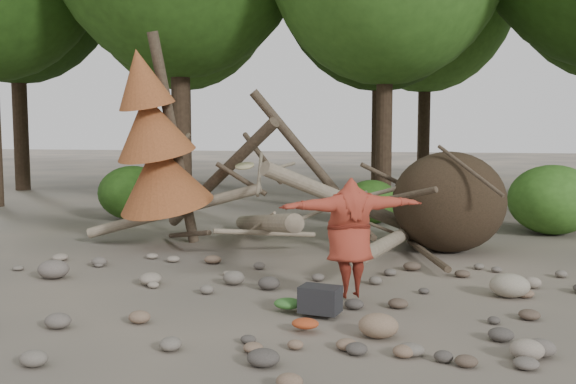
# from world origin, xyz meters

# --- Properties ---
(ground) EXTENTS (120.00, 120.00, 0.00)m
(ground) POSITION_xyz_m (0.00, 0.00, 0.00)
(ground) COLOR #514C44
(ground) RESTS_ON ground
(deadfall_pile) EXTENTS (8.55, 5.24, 3.30)m
(deadfall_pile) POSITION_xyz_m (2.02, 4.24, 0.95)
(deadfall_pile) COLOR #332619
(deadfall_pile) RESTS_ON ground
(dead_conifer) EXTENTS (2.06, 2.16, 4.35)m
(dead_conifer) POSITION_xyz_m (-3.12, 3.37, 2.11)
(dead_conifer) COLOR #4C3F30
(dead_conifer) RESTS_ON ground
(bush_left) EXTENTS (1.80, 1.80, 1.44)m
(bush_left) POSITION_xyz_m (-5.50, 7.20, 0.72)
(bush_left) COLOR #244C14
(bush_left) RESTS_ON ground
(bush_mid) EXTENTS (1.40, 1.40, 1.12)m
(bush_mid) POSITION_xyz_m (0.80, 7.80, 0.56)
(bush_mid) COLOR #30601C
(bush_mid) RESTS_ON ground
(bush_right) EXTENTS (2.00, 2.00, 1.60)m
(bush_right) POSITION_xyz_m (5.00, 7.00, 0.80)
(bush_right) COLOR #3B7223
(bush_right) RESTS_ON ground
(frisbee_thrower) EXTENTS (2.72, 1.39, 1.87)m
(frisbee_thrower) POSITION_xyz_m (1.14, 0.23, 0.92)
(frisbee_thrower) COLOR maroon
(frisbee_thrower) RESTS_ON ground
(backpack) EXTENTS (0.56, 0.43, 0.34)m
(backpack) POSITION_xyz_m (0.86, -0.57, 0.17)
(backpack) COLOR black
(backpack) RESTS_ON ground
(cloth_green) EXTENTS (0.37, 0.31, 0.14)m
(cloth_green) POSITION_xyz_m (0.41, -0.47, 0.07)
(cloth_green) COLOR #336829
(cloth_green) RESTS_ON ground
(cloth_orange) EXTENTS (0.33, 0.27, 0.12)m
(cloth_orange) POSITION_xyz_m (0.79, -1.24, 0.06)
(cloth_orange) COLOR #9D3B1A
(cloth_orange) RESTS_ON ground
(boulder_front_right) EXTENTS (0.47, 0.42, 0.28)m
(boulder_front_right) POSITION_xyz_m (1.65, -1.24, 0.14)
(boulder_front_right) COLOR #866B53
(boulder_front_right) RESTS_ON ground
(boulder_mid_right) EXTENTS (0.57, 0.51, 0.34)m
(boulder_mid_right) POSITION_xyz_m (3.36, 0.96, 0.17)
(boulder_mid_right) COLOR gray
(boulder_mid_right) RESTS_ON ground
(boulder_mid_left) EXTENTS (0.51, 0.46, 0.30)m
(boulder_mid_left) POSITION_xyz_m (-3.71, 0.61, 0.15)
(boulder_mid_left) COLOR #665D55
(boulder_mid_left) RESTS_ON ground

